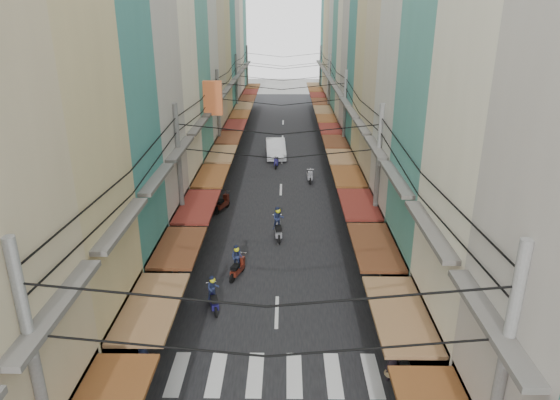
# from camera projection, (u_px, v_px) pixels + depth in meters

# --- Properties ---
(ground) EXTENTS (160.00, 160.00, 0.00)m
(ground) POSITION_uv_depth(u_px,v_px,m) (278.00, 288.00, 23.50)
(ground) COLOR slate
(ground) RESTS_ON ground
(road) EXTENTS (10.00, 80.00, 0.02)m
(road) POSITION_uv_depth(u_px,v_px,m) (282.00, 166.00, 42.21)
(road) COLOR black
(road) RESTS_ON ground
(sidewalk_left) EXTENTS (3.00, 80.00, 0.06)m
(sidewalk_left) POSITION_uv_depth(u_px,v_px,m) (205.00, 166.00, 42.28)
(sidewalk_left) COLOR gray
(sidewalk_left) RESTS_ON ground
(sidewalk_right) EXTENTS (3.00, 80.00, 0.06)m
(sidewalk_right) POSITION_uv_depth(u_px,v_px,m) (358.00, 166.00, 42.13)
(sidewalk_right) COLOR gray
(sidewalk_right) RESTS_ON ground
(crosswalk) EXTENTS (7.55, 2.40, 0.01)m
(crosswalk) POSITION_uv_depth(u_px,v_px,m) (275.00, 374.00, 17.87)
(crosswalk) COLOR silver
(crosswalk) RESTS_ON ground
(building_row_left) EXTENTS (7.80, 67.67, 23.70)m
(building_row_left) POSITION_uv_depth(u_px,v_px,m) (171.00, 49.00, 35.65)
(building_row_left) COLOR beige
(building_row_left) RESTS_ON ground
(building_row_right) EXTENTS (7.80, 68.98, 22.59)m
(building_row_right) POSITION_uv_depth(u_px,v_px,m) (392.00, 54.00, 35.49)
(building_row_right) COLOR teal
(building_row_right) RESTS_ON ground
(utility_poles) EXTENTS (10.20, 66.13, 8.20)m
(utility_poles) POSITION_uv_depth(u_px,v_px,m) (281.00, 97.00, 35.23)
(utility_poles) COLOR gray
(utility_poles) RESTS_ON ground
(white_car) EXTENTS (5.75, 2.56, 1.98)m
(white_car) POSITION_uv_depth(u_px,v_px,m) (276.00, 157.00, 44.97)
(white_car) COLOR silver
(white_car) RESTS_ON ground
(bicycle) EXTENTS (1.80, 1.04, 1.16)m
(bicycle) POSITION_uv_depth(u_px,v_px,m) (427.00, 271.00, 25.06)
(bicycle) COLOR black
(bicycle) RESTS_ON ground
(moving_scooters) EXTENTS (6.35, 23.28, 1.92)m
(moving_scooters) POSITION_uv_depth(u_px,v_px,m) (261.00, 222.00, 29.68)
(moving_scooters) COLOR black
(moving_scooters) RESTS_ON ground
(parked_scooters) EXTENTS (12.82, 15.30, 0.98)m
(parked_scooters) POSITION_uv_depth(u_px,v_px,m) (380.00, 315.00, 20.61)
(parked_scooters) COLOR black
(parked_scooters) RESTS_ON ground
(pedestrians) EXTENTS (12.22, 16.39, 2.23)m
(pedestrians) POSITION_uv_depth(u_px,v_px,m) (184.00, 236.00, 26.43)
(pedestrians) COLOR #271F29
(pedestrians) RESTS_ON ground
(market_umbrella) EXTENTS (2.43, 2.43, 2.57)m
(market_umbrella) POSITION_uv_depth(u_px,v_px,m) (441.00, 294.00, 18.74)
(market_umbrella) COLOR #B2B2B7
(market_umbrella) RESTS_ON ground
(traffic_sign) EXTENTS (0.10, 0.64, 2.92)m
(traffic_sign) POSITION_uv_depth(u_px,v_px,m) (393.00, 262.00, 21.48)
(traffic_sign) COLOR gray
(traffic_sign) RESTS_ON ground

